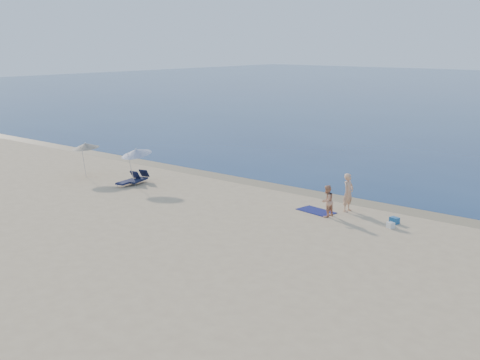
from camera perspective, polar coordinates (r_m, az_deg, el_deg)
name	(u,v)px	position (r m, az deg, el deg)	size (l,w,h in m)	color
wet_sand_strip	(299,191)	(34.97, 5.66, -1.01)	(240.00, 1.60, 0.00)	#847254
person_left	(348,193)	(30.89, 10.23, -1.17)	(0.71, 0.47, 1.96)	tan
person_right	(327,201)	(29.81, 8.25, -1.99)	(0.77, 0.60, 1.59)	tan
beach_towel	(316,211)	(30.86, 7.23, -2.94)	(1.90, 1.05, 0.03)	#101453
white_bag	(391,225)	(28.76, 14.09, -4.17)	(0.32, 0.27, 0.27)	white
blue_cooler	(394,220)	(29.50, 14.43, -3.73)	(0.42, 0.30, 0.30)	#1C5B99
umbrella_near	(136,152)	(36.33, -9.83, 2.63)	(2.13, 2.15, 2.39)	silver
umbrella_far	(85,146)	(39.35, -14.45, 3.16)	(2.22, 2.23, 2.28)	silver
lounger_left	(129,180)	(36.76, -10.51, -0.04)	(0.85, 1.79, 0.76)	#151A3B
lounger_right	(139,179)	(37.07, -9.58, 0.10)	(1.01, 1.80, 0.76)	#121832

